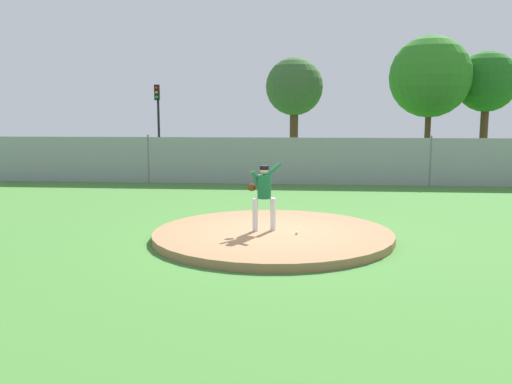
% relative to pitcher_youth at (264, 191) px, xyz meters
% --- Properties ---
extents(ground_plane, '(80.00, 80.00, 0.00)m').
position_rel_pitcher_youth_xyz_m(ground_plane, '(0.22, 5.98, -1.13)').
color(ground_plane, '#427A33').
extents(asphalt_strip, '(44.00, 7.00, 0.01)m').
position_rel_pitcher_youth_xyz_m(asphalt_strip, '(0.22, 14.48, -1.13)').
color(asphalt_strip, '#2B2B2D').
rests_on(asphalt_strip, ground_plane).
extents(pitchers_mound, '(5.63, 5.63, 0.18)m').
position_rel_pitcher_youth_xyz_m(pitchers_mound, '(0.22, -0.02, -1.04)').
color(pitchers_mound, '#99704C').
rests_on(pitchers_mound, ground_plane).
extents(pitcher_youth, '(0.81, 0.32, 1.63)m').
position_rel_pitcher_youth_xyz_m(pitcher_youth, '(0.00, 0.00, 0.00)').
color(pitcher_youth, silver).
rests_on(pitcher_youth, pitchers_mound).
extents(baseball, '(0.07, 0.07, 0.07)m').
position_rel_pitcher_youth_xyz_m(baseball, '(0.78, -0.34, -0.91)').
color(baseball, white).
rests_on(baseball, pitchers_mound).
extents(chainlink_fence, '(29.65, 0.07, 2.07)m').
position_rel_pitcher_youth_xyz_m(chainlink_fence, '(0.22, 9.98, -0.15)').
color(chainlink_fence, gray).
rests_on(chainlink_fence, ground_plane).
extents(parked_car_burgundy, '(2.14, 4.72, 1.69)m').
position_rel_pitcher_youth_xyz_m(parked_car_burgundy, '(11.07, 14.45, -0.33)').
color(parked_car_burgundy, maroon).
rests_on(parked_car_burgundy, ground_plane).
extents(parked_car_charcoal, '(2.07, 4.60, 1.65)m').
position_rel_pitcher_youth_xyz_m(parked_car_charcoal, '(4.49, 14.94, -0.34)').
color(parked_car_charcoal, '#232328').
rests_on(parked_car_charcoal, ground_plane).
extents(parked_car_silver, '(2.08, 4.65, 1.71)m').
position_rel_pitcher_youth_xyz_m(parked_car_silver, '(-0.17, 14.25, -0.31)').
color(parked_car_silver, '#B7BABF').
rests_on(parked_car_silver, ground_plane).
extents(traffic_cone_orange, '(0.40, 0.40, 0.55)m').
position_rel_pitcher_youth_xyz_m(traffic_cone_orange, '(-8.40, 15.81, -0.87)').
color(traffic_cone_orange, orange).
rests_on(traffic_cone_orange, asphalt_strip).
extents(traffic_light_near, '(0.28, 0.46, 4.67)m').
position_rel_pitcher_youth_xyz_m(traffic_light_near, '(-7.68, 18.86, 2.07)').
color(traffic_light_near, black).
rests_on(traffic_light_near, ground_plane).
extents(tree_broad_left, '(3.92, 3.92, 6.81)m').
position_rel_pitcher_youth_xyz_m(tree_broad_left, '(0.29, 24.77, 3.65)').
color(tree_broad_left, '#4C331E').
rests_on(tree_broad_left, ground_plane).
extents(tree_leaning_west, '(5.20, 5.20, 7.95)m').
position_rel_pitcher_youth_xyz_m(tree_leaning_west, '(9.02, 23.36, 4.20)').
color(tree_leaning_west, '#4C331E').
rests_on(tree_leaning_west, ground_plane).
extents(tree_bushy_near, '(3.91, 3.91, 7.02)m').
position_rel_pitcher_youth_xyz_m(tree_bushy_near, '(12.78, 23.99, 3.88)').
color(tree_bushy_near, '#4C331E').
rests_on(tree_bushy_near, ground_plane).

